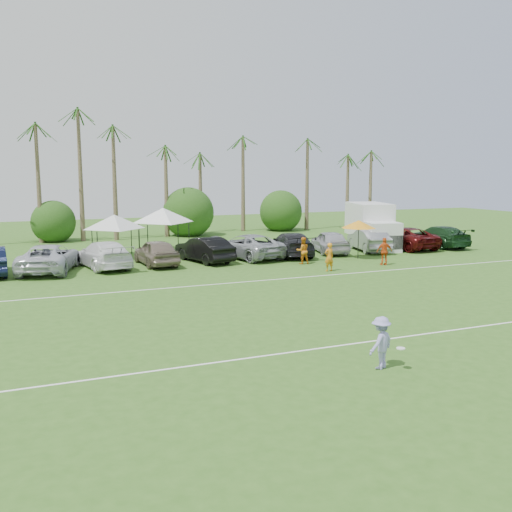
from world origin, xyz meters
name	(u,v)px	position (x,y,z in m)	size (l,w,h in m)	color
ground	(341,368)	(0.00, 0.00, 0.00)	(120.00, 120.00, 0.00)	#325C1B
field_lines	(244,310)	(0.00, 8.00, 0.01)	(80.00, 12.10, 0.01)	white
palm_tree_3	(22,122)	(-8.00, 38.00, 10.06)	(2.40, 2.40, 11.90)	brown
palm_tree_4	(74,154)	(-4.00, 38.00, 7.48)	(2.40, 2.40, 8.90)	brown
palm_tree_5	(120,145)	(0.00, 38.00, 8.35)	(2.40, 2.40, 9.90)	brown
palm_tree_6	(164,136)	(4.00, 38.00, 9.21)	(2.40, 2.40, 10.90)	brown
palm_tree_7	(205,128)	(8.00, 38.00, 10.06)	(2.40, 2.40, 11.90)	brown
palm_tree_8	(254,156)	(13.00, 38.00, 7.48)	(2.40, 2.40, 8.90)	brown
palm_tree_9	(299,148)	(18.00, 38.00, 8.35)	(2.40, 2.40, 9.90)	brown
palm_tree_10	(342,140)	(23.00, 38.00, 9.21)	(2.40, 2.40, 10.90)	brown
palm_tree_11	(374,133)	(27.00, 38.00, 10.06)	(2.40, 2.40, 11.90)	brown
bush_tree_1	(52,219)	(-6.00, 39.00, 1.80)	(4.00, 4.00, 4.00)	brown
bush_tree_2	(183,215)	(6.00, 39.00, 1.80)	(4.00, 4.00, 4.00)	brown
bush_tree_3	(277,212)	(16.00, 39.00, 1.80)	(4.00, 4.00, 4.00)	brown
sideline_player_a	(329,257)	(8.41, 15.22, 0.86)	(0.63, 0.41, 1.73)	orange
sideline_player_b	(303,251)	(8.19, 18.23, 0.88)	(0.86, 0.67, 1.76)	orange
sideline_player_c	(384,251)	(12.85, 15.80, 0.89)	(1.04, 0.43, 1.78)	#D04E17
box_truck	(372,224)	(17.13, 23.49, 1.86)	(4.25, 7.17, 3.47)	silver
canopy_tent_left	(114,215)	(-2.59, 26.11, 3.00)	(4.32, 4.32, 3.50)	black
canopy_tent_right	(163,208)	(1.29, 27.74, 3.28)	(4.73, 4.73, 3.83)	black
market_umbrella	(359,224)	(12.81, 18.81, 2.40)	(2.40, 2.40, 2.67)	black
frisbee_player	(381,343)	(1.13, -0.45, 0.81)	(1.21, 1.02, 1.63)	#9996D5
parked_car_2	(49,258)	(-7.27, 21.55, 0.84)	(2.79, 6.06, 1.68)	silver
parked_car_3	(104,255)	(-4.00, 21.72, 0.84)	(2.36, 5.80, 1.68)	white
parked_car_4	(156,252)	(-0.73, 21.51, 0.84)	(1.99, 4.94, 1.68)	#7E6E5D
parked_car_5	(204,249)	(2.54, 21.62, 0.84)	(1.78, 5.11, 1.68)	black
parked_car_6	(248,246)	(5.81, 21.97, 0.84)	(2.79, 6.06, 1.68)	#9B9EA3
parked_car_7	(291,244)	(9.09, 21.78, 0.84)	(2.36, 5.80, 1.68)	black
parked_car_8	(330,242)	(12.36, 21.94, 0.84)	(1.99, 4.94, 1.68)	#B3B3BA
parked_car_9	(369,240)	(15.63, 21.72, 0.84)	(1.78, 5.11, 1.68)	gray
parked_car_10	(403,238)	(18.90, 21.82, 0.84)	(2.79, 6.06, 1.68)	#4E0C0C
parked_car_11	(438,236)	(22.17, 21.61, 0.84)	(2.36, 5.80, 1.68)	#143617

